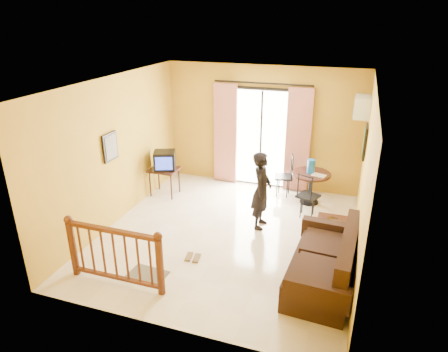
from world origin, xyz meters
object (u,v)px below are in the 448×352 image
(television, at_px, (165,160))
(standing_person, at_px, (261,190))
(dining_table, at_px, (311,179))
(sofa, at_px, (326,266))
(coffee_table, at_px, (331,234))

(television, relative_size, standing_person, 0.38)
(dining_table, height_order, sofa, sofa)
(sofa, bearing_deg, coffee_table, 93.98)
(coffee_table, distance_m, sofa, 1.02)
(television, bearing_deg, coffee_table, -38.12)
(coffee_table, xyz_separation_m, standing_person, (-1.36, 0.42, 0.45))
(television, bearing_deg, standing_person, -38.04)
(television, distance_m, coffee_table, 3.92)
(dining_table, xyz_separation_m, sofa, (0.60, -2.79, -0.20))
(dining_table, bearing_deg, standing_person, -119.45)
(dining_table, height_order, standing_person, standing_person)
(dining_table, bearing_deg, sofa, -77.78)
(television, distance_m, dining_table, 3.20)
(television, bearing_deg, dining_table, -9.74)
(coffee_table, relative_size, standing_person, 0.67)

